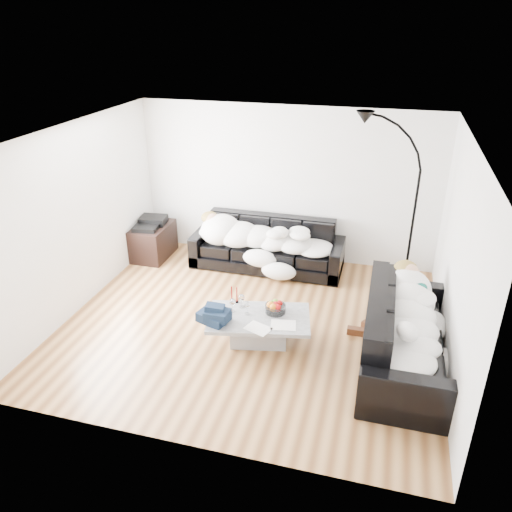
% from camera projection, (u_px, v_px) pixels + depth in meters
% --- Properties ---
extents(ground, '(5.00, 5.00, 0.00)m').
position_uv_depth(ground, '(250.00, 323.00, 6.91)').
color(ground, brown).
rests_on(ground, ground).
extents(wall_back, '(5.00, 0.02, 2.60)m').
position_uv_depth(wall_back, '(287.00, 185.00, 8.29)').
color(wall_back, silver).
rests_on(wall_back, ground).
extents(wall_left, '(0.02, 4.50, 2.60)m').
position_uv_depth(wall_left, '(77.00, 219.00, 6.93)').
color(wall_left, silver).
rests_on(wall_left, ground).
extents(wall_right, '(0.02, 4.50, 2.60)m').
position_uv_depth(wall_right, '(458.00, 261.00, 5.75)').
color(wall_right, silver).
rests_on(wall_right, ground).
extents(ceiling, '(5.00, 5.00, 0.00)m').
position_uv_depth(ceiling, '(249.00, 135.00, 5.77)').
color(ceiling, white).
rests_on(ceiling, ground).
extents(sofa_back, '(2.50, 0.87, 0.82)m').
position_uv_depth(sofa_back, '(267.00, 245.00, 8.29)').
color(sofa_back, black).
rests_on(sofa_back, ground).
extents(sofa_right, '(0.96, 2.24, 0.91)m').
position_uv_depth(sofa_right, '(406.00, 332.00, 5.93)').
color(sofa_right, black).
rests_on(sofa_right, ground).
extents(sleeper_back, '(2.12, 0.73, 0.42)m').
position_uv_depth(sleeper_back, '(267.00, 234.00, 8.15)').
color(sleeper_back, white).
rests_on(sleeper_back, sofa_back).
extents(sleeper_right, '(0.81, 1.92, 0.47)m').
position_uv_depth(sleeper_right, '(408.00, 318.00, 5.84)').
color(sleeper_right, white).
rests_on(sleeper_right, sofa_right).
extents(teal_cushion, '(0.42, 0.38, 0.20)m').
position_uv_depth(teal_cushion, '(404.00, 285.00, 6.43)').
color(teal_cushion, '#0B5245').
rests_on(teal_cushion, sofa_right).
extents(coffee_table, '(1.42, 1.01, 0.38)m').
position_uv_depth(coffee_table, '(259.00, 329.00, 6.46)').
color(coffee_table, '#939699').
rests_on(coffee_table, ground).
extents(fruit_bowl, '(0.29, 0.29, 0.17)m').
position_uv_depth(fruit_bowl, '(275.00, 307.00, 6.44)').
color(fruit_bowl, white).
rests_on(fruit_bowl, coffee_table).
extents(wine_glass_a, '(0.10, 0.10, 0.19)m').
position_uv_depth(wine_glass_a, '(242.00, 301.00, 6.54)').
color(wine_glass_a, white).
rests_on(wine_glass_a, coffee_table).
extents(wine_glass_b, '(0.09, 0.09, 0.19)m').
position_uv_depth(wine_glass_b, '(232.00, 305.00, 6.45)').
color(wine_glass_b, white).
rests_on(wine_glass_b, coffee_table).
extents(wine_glass_c, '(0.09, 0.09, 0.18)m').
position_uv_depth(wine_glass_c, '(247.00, 308.00, 6.39)').
color(wine_glass_c, white).
rests_on(wine_glass_c, coffee_table).
extents(candle_left, '(0.04, 0.04, 0.23)m').
position_uv_depth(candle_left, '(232.00, 294.00, 6.66)').
color(candle_left, maroon).
rests_on(candle_left, coffee_table).
extents(candle_right, '(0.04, 0.04, 0.23)m').
position_uv_depth(candle_right, '(237.00, 295.00, 6.64)').
color(candle_right, maroon).
rests_on(candle_right, coffee_table).
extents(newspaper_a, '(0.35, 0.29, 0.01)m').
position_uv_depth(newspaper_a, '(283.00, 325.00, 6.19)').
color(newspaper_a, silver).
rests_on(newspaper_a, coffee_table).
extents(newspaper_b, '(0.37, 0.32, 0.01)m').
position_uv_depth(newspaper_b, '(258.00, 328.00, 6.13)').
color(newspaper_b, silver).
rests_on(newspaper_b, coffee_table).
extents(navy_jacket, '(0.42, 0.37, 0.20)m').
position_uv_depth(navy_jacket, '(215.00, 310.00, 6.17)').
color(navy_jacket, black).
rests_on(navy_jacket, coffee_table).
extents(shoes, '(0.52, 0.42, 0.11)m').
position_uv_depth(shoes, '(364.00, 329.00, 6.69)').
color(shoes, '#472311').
rests_on(shoes, ground).
extents(av_cabinet, '(0.58, 0.84, 0.58)m').
position_uv_depth(av_cabinet, '(153.00, 241.00, 8.72)').
color(av_cabinet, black).
rests_on(av_cabinet, ground).
extents(stereo, '(0.48, 0.39, 0.13)m').
position_uv_depth(stereo, '(151.00, 222.00, 8.56)').
color(stereo, black).
rests_on(stereo, av_cabinet).
extents(floor_lamp, '(0.89, 0.42, 2.37)m').
position_uv_depth(floor_lamp, '(413.00, 221.00, 7.17)').
color(floor_lamp, black).
rests_on(floor_lamp, ground).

